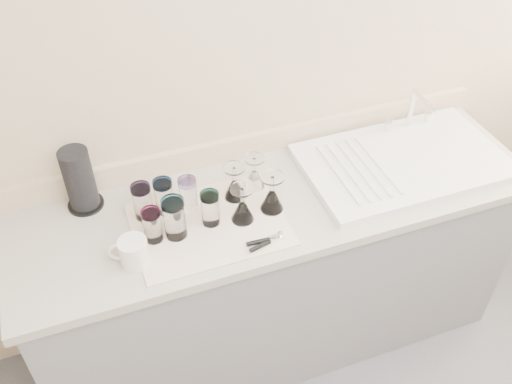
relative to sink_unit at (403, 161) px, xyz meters
name	(u,v)px	position (x,y,z in m)	size (l,w,h in m)	color
counter_unit	(276,272)	(-0.55, 0.00, -0.47)	(2.06, 0.62, 0.90)	slate
sink_unit	(403,161)	(0.00, 0.00, 0.00)	(0.82, 0.50, 0.22)	white
dish_towel	(209,224)	(-0.85, -0.06, -0.02)	(0.55, 0.42, 0.01)	white
tumbler_teal	(143,201)	(-1.06, 0.06, 0.06)	(0.07, 0.07, 0.14)	white
tumbler_cyan	(164,196)	(-0.98, 0.06, 0.06)	(0.07, 0.07, 0.14)	white
tumbler_purple	(188,194)	(-0.89, 0.05, 0.06)	(0.07, 0.07, 0.14)	white
tumbler_magenta	(152,225)	(-1.05, -0.06, 0.06)	(0.07, 0.07, 0.13)	white
tumbler_blue	(174,218)	(-0.97, -0.07, 0.07)	(0.08, 0.08, 0.16)	white
tumbler_lavender	(210,208)	(-0.84, -0.05, 0.06)	(0.07, 0.07, 0.14)	white
goblet_back_left	(235,187)	(-0.71, 0.05, 0.04)	(0.08, 0.08, 0.15)	white
goblet_back_right	(254,177)	(-0.62, 0.08, 0.04)	(0.08, 0.08, 0.14)	white
goblet_front_left	(242,209)	(-0.73, -0.08, 0.04)	(0.08, 0.08, 0.15)	white
goblet_front_right	(272,198)	(-0.60, -0.06, 0.04)	(0.09, 0.09, 0.16)	white
can_opener	(266,242)	(-0.69, -0.22, 0.00)	(0.13, 0.05, 0.02)	silver
white_mug	(133,252)	(-1.14, -0.14, 0.03)	(0.15, 0.13, 0.10)	silver
paper_towel_roll	(80,180)	(-1.26, 0.21, 0.11)	(0.14, 0.14, 0.26)	black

